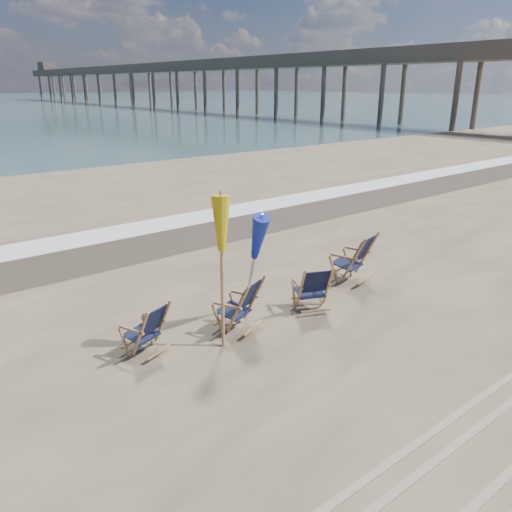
# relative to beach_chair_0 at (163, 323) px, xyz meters

# --- Properties ---
(surf_foam) EXTENTS (200.00, 1.40, 0.01)m
(surf_foam) POSITION_rel_beach_chair_0_xyz_m (2.32, 6.68, -0.44)
(surf_foam) COLOR silver
(surf_foam) RESTS_ON ground
(wet_sand_strip) EXTENTS (200.00, 2.60, 0.00)m
(wet_sand_strip) POSITION_rel_beach_chair_0_xyz_m (2.32, 5.18, -0.44)
(wet_sand_strip) COLOR #42362A
(wet_sand_strip) RESTS_ON ground
(beach_chair_0) EXTENTS (0.75, 0.79, 0.88)m
(beach_chair_0) POSITION_rel_beach_chair_0_xyz_m (0.00, 0.00, 0.00)
(beach_chair_0) COLOR black
(beach_chair_0) RESTS_ON ground
(beach_chair_1) EXTENTS (0.85, 0.89, 0.98)m
(beach_chair_1) POSITION_rel_beach_chair_0_xyz_m (1.62, -0.26, 0.05)
(beach_chair_1) COLOR black
(beach_chair_1) RESTS_ON ground
(beach_chair_2) EXTENTS (0.82, 0.86, 0.94)m
(beach_chair_2) POSITION_rel_beach_chair_0_xyz_m (3.02, -0.65, 0.03)
(beach_chair_2) COLOR black
(beach_chair_2) RESTS_ON ground
(beach_chair_3) EXTENTS (0.87, 0.94, 1.10)m
(beach_chair_3) POSITION_rel_beach_chair_0_xyz_m (4.85, -0.02, 0.11)
(beach_chair_3) COLOR black
(beach_chair_3) RESTS_ON ground
(umbrella_yellow) EXTENTS (0.30, 0.30, 2.39)m
(umbrella_yellow) POSITION_rel_beach_chair_0_xyz_m (0.85, -0.43, 1.41)
(umbrella_yellow) COLOR #B07E4E
(umbrella_yellow) RESTS_ON ground
(umbrella_blue) EXTENTS (0.30, 0.30, 2.05)m
(umbrella_blue) POSITION_rel_beach_chair_0_xyz_m (1.86, 0.12, 1.09)
(umbrella_blue) COLOR #A5A5AD
(umbrella_blue) RESTS_ON ground
(fishing_pier) EXTENTS (4.40, 140.00, 9.30)m
(fishing_pier) POSITION_rel_beach_chair_0_xyz_m (40.32, 72.38, 4.21)
(fishing_pier) COLOR brown
(fishing_pier) RESTS_ON ground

